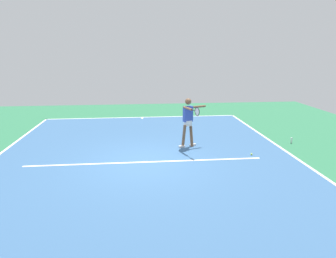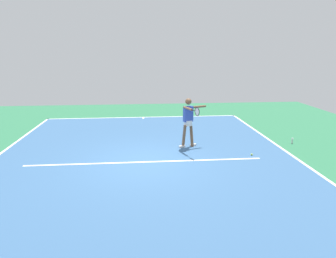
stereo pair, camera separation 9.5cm
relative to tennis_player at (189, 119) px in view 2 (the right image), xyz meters
name	(u,v)px [view 2 (the right image)]	position (x,y,z in m)	size (l,w,h in m)	color
ground_plane	(145,162)	(1.64, 1.44, -1.08)	(22.12, 22.12, 0.00)	#2D754C
court_surface	(145,162)	(1.64, 1.44, -1.08)	(10.26, 13.76, 0.00)	#38608E
court_line_baseline_near	(143,117)	(1.64, -5.39, -1.08)	(10.26, 0.10, 0.01)	white
court_line_sideline_left	(294,157)	(-3.44, 1.44, -1.08)	(0.10, 13.76, 0.01)	white
court_line_service	(145,162)	(1.64, 1.45, -1.08)	(7.70, 0.10, 0.01)	white
court_line_centre_mark	(143,118)	(1.64, -5.19, -1.08)	(0.10, 0.30, 0.01)	white
tennis_player	(189,119)	(0.00, 0.00, 0.00)	(1.06, 1.36, 1.85)	brown
tennis_ball_by_baseline	(252,154)	(-2.05, 1.14, -1.05)	(0.07, 0.07, 0.07)	#C6E53D
water_bottle	(292,141)	(-4.12, -0.06, -0.97)	(0.07, 0.07, 0.22)	white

